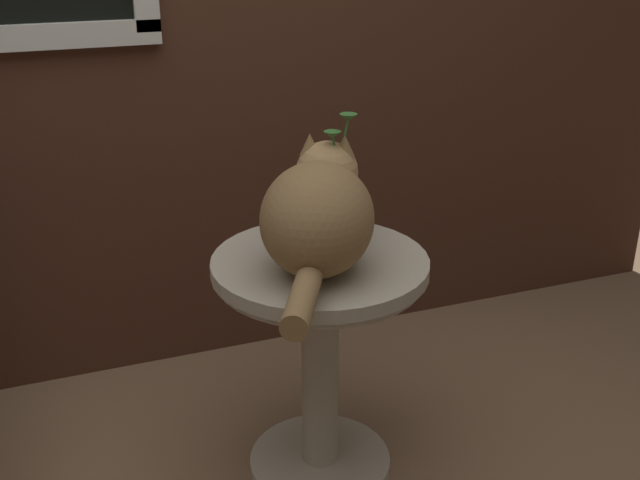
# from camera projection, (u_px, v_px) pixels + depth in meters

# --- Properties ---
(wicker_side_table) EXTENTS (0.54, 0.54, 0.64)m
(wicker_side_table) POSITION_uv_depth(u_px,v_px,m) (320.00, 325.00, 1.97)
(wicker_side_table) COLOR #B2A893
(wicker_side_table) RESTS_ON ground_plane
(cat) EXTENTS (0.39, 0.61, 0.28)m
(cat) POSITION_uv_depth(u_px,v_px,m) (318.00, 213.00, 1.79)
(cat) COLOR olive
(cat) RESTS_ON wicker_side_table
(pewter_vase_with_ivy) EXTENTS (0.13, 0.13, 0.33)m
(pewter_vase_with_ivy) POSITION_uv_depth(u_px,v_px,m) (338.00, 204.00, 1.97)
(pewter_vase_with_ivy) COLOR slate
(pewter_vase_with_ivy) RESTS_ON wicker_side_table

